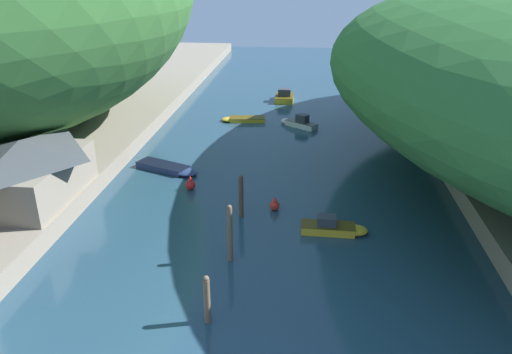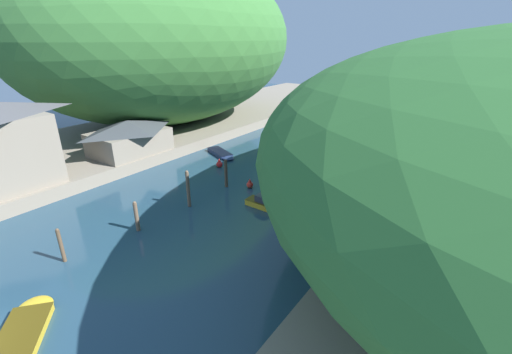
% 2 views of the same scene
% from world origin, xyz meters
% --- Properties ---
extents(water_surface, '(130.00, 130.00, 0.00)m').
position_xyz_m(water_surface, '(0.00, 30.00, 0.00)').
color(water_surface, '#234256').
rests_on(water_surface, ground).
extents(left_bank, '(22.00, 120.00, 1.34)m').
position_xyz_m(left_bank, '(-23.77, 30.00, 0.67)').
color(left_bank, gray).
rests_on(left_bank, ground).
extents(hillside_left, '(33.35, 46.69, 24.87)m').
position_xyz_m(hillside_left, '(-24.87, 36.41, 13.78)').
color(hillside_left, '#387033').
rests_on(hillside_left, left_bank).
extents(boathouse_shed, '(6.46, 8.95, 3.91)m').
position_xyz_m(boathouse_shed, '(-15.92, 22.08, 3.36)').
color(boathouse_shed, gray).
rests_on(boathouse_shed, left_bank).
extents(boat_open_rowboat, '(2.20, 4.22, 1.53)m').
position_xyz_m(boat_open_rowboat, '(-0.74, 53.86, 0.47)').
color(boat_open_rowboat, gold).
rests_on(boat_open_rowboat, water_surface).
extents(boat_red_skiff, '(5.70, 3.61, 0.46)m').
position_xyz_m(boat_red_skiff, '(-8.82, 30.48, 0.22)').
color(boat_red_skiff, navy).
rests_on(boat_red_skiff, water_surface).
extents(boat_cabin_cruiser, '(4.73, 2.01, 0.43)m').
position_xyz_m(boat_cabin_cruiser, '(-4.76, 44.69, 0.21)').
color(boat_cabin_cruiser, gold).
rests_on(boat_cabin_cruiser, water_surface).
extents(boat_yellow_tender, '(5.26, 4.89, 0.47)m').
position_xyz_m(boat_yellow_tender, '(1.51, 2.85, 0.23)').
color(boat_yellow_tender, gold).
rests_on(boat_yellow_tender, water_surface).
extents(boat_far_upstream, '(4.14, 3.37, 1.36)m').
position_xyz_m(boat_far_upstream, '(1.21, 43.46, 0.41)').
color(boat_far_upstream, white).
rests_on(boat_far_upstream, water_surface).
extents(boat_moored_right, '(4.16, 1.34, 1.12)m').
position_xyz_m(boat_moored_right, '(4.06, 21.74, 0.35)').
color(boat_moored_right, gold).
rests_on(boat_moored_right, water_surface).
extents(mooring_post_nearest, '(0.26, 0.26, 2.59)m').
position_xyz_m(mooring_post_nearest, '(-2.90, 7.15, 1.30)').
color(mooring_post_nearest, brown).
rests_on(mooring_post_nearest, water_surface).
extents(mooring_post_second, '(0.32, 0.32, 2.56)m').
position_xyz_m(mooring_post_second, '(-2.19, 12.64, 1.29)').
color(mooring_post_second, brown).
rests_on(mooring_post_second, water_surface).
extents(mooring_post_middle, '(0.31, 0.31, 3.49)m').
position_xyz_m(mooring_post_middle, '(-1.93, 17.98, 1.75)').
color(mooring_post_middle, brown).
rests_on(mooring_post_middle, water_surface).
extents(mooring_post_fourth, '(0.32, 0.32, 2.98)m').
position_xyz_m(mooring_post_fourth, '(-2.01, 23.29, 1.50)').
color(mooring_post_fourth, '#4C3D2D').
rests_on(mooring_post_fourth, water_surface).
extents(channel_buoy_near, '(0.68, 0.68, 1.02)m').
position_xyz_m(channel_buoy_near, '(0.13, 24.44, 0.40)').
color(channel_buoy_near, red).
rests_on(channel_buoy_near, water_surface).
extents(channel_buoy_far, '(0.74, 0.74, 1.11)m').
position_xyz_m(channel_buoy_far, '(-6.32, 27.12, 0.43)').
color(channel_buoy_far, red).
rests_on(channel_buoy_far, water_surface).
extents(person_on_quay, '(0.35, 0.43, 1.69)m').
position_xyz_m(person_on_quay, '(-14.41, 21.73, 2.32)').
color(person_on_quay, '#282D3D').
rests_on(person_on_quay, left_bank).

